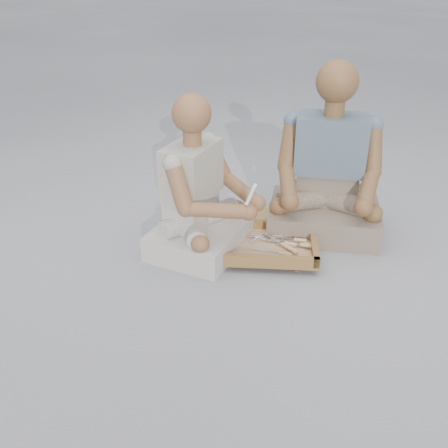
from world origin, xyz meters
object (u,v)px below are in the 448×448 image
at_px(tool_tray, 268,245).
at_px(companion, 327,178).
at_px(craftsman, 200,200).
at_px(carved_panel, 255,222).

xyz_separation_m(tool_tray, companion, (0.20, 0.43, 0.28)).
bearing_deg(tool_tray, companion, 64.94).
xyz_separation_m(craftsman, companion, (0.58, 0.53, 0.04)).
bearing_deg(craftsman, companion, 132.17).
bearing_deg(craftsman, carved_panel, 155.61).
xyz_separation_m(carved_panel, craftsman, (-0.18, -0.40, 0.29)).
relative_size(carved_panel, tool_tray, 0.83).
bearing_deg(carved_panel, craftsman, -114.16).
distance_m(tool_tray, companion, 0.55).
relative_size(carved_panel, craftsman, 0.62).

